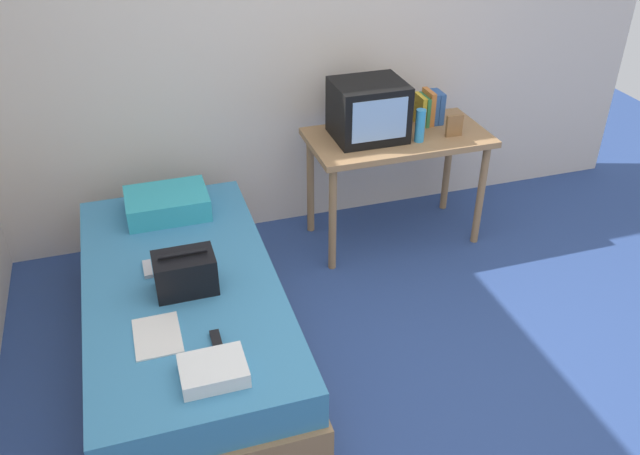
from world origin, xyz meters
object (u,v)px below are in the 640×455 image
picture_frame (454,126)px  handbag (185,273)px  folded_towel (213,371)px  bed (186,318)px  tv (368,110)px  book_row (429,108)px  remote_silver (148,269)px  pillow (167,203)px  magazine (157,336)px  remote_dark (217,342)px  desk (397,149)px  water_bottle (420,126)px

picture_frame → handbag: picture_frame is taller
folded_towel → bed: bearing=93.8°
tv → book_row: tv is taller
book_row → remote_silver: size_ratio=1.57×
tv → book_row: (0.46, 0.09, -0.07)m
bed → tv: size_ratio=4.55×
handbag → pillow: bearing=90.3°
bed → magazine: magazine is taller
book_row → pillow: size_ratio=0.47×
tv → book_row: size_ratio=1.95×
handbag → remote_dark: handbag is taller
pillow → handbag: 0.78m
desk → bed: bearing=-153.0°
desk → remote_dark: bearing=-137.4°
tv → bed: bearing=-148.6°
pillow → folded_towel: 1.42m
tv → water_bottle: 0.34m
water_bottle → tv: bearing=150.8°
handbag → remote_silver: bearing=128.6°
pillow → remote_silver: size_ratio=3.30×
folded_towel → water_bottle: bearing=41.5°
handbag → magazine: handbag is taller
picture_frame → folded_towel: 2.29m
handbag → folded_towel: bearing=-87.8°
bed → remote_silver: (-0.15, 0.13, 0.27)m
desk → remote_silver: desk is taller
remote_dark → folded_towel: 0.20m
water_bottle → handbag: bearing=-155.1°
tv → folded_towel: size_ratio=1.57×
pillow → handbag: size_ratio=1.58×
bed → handbag: (0.02, -0.09, 0.36)m
tv → pillow: 1.36m
tv → book_row: 0.48m
bed → folded_towel: 0.79m
desk → magazine: 2.05m
book_row → remote_dark: bearing=-139.8°
bed → magazine: bearing=-111.2°
bed → remote_silver: remote_silver is taller
handbag → picture_frame: bearing=22.0°
folded_towel → magazine: bearing=121.6°
picture_frame → folded_towel: size_ratio=0.51×
bed → pillow: size_ratio=4.21×
picture_frame → handbag: size_ratio=0.48×
folded_towel → tv: bearing=50.4°
magazine → pillow: bearing=80.9°
desk → handbag: (-1.50, -0.86, -0.07)m
book_row → picture_frame: (0.07, -0.24, -0.03)m
magazine → remote_silver: 0.53m
handbag → magazine: 0.37m
picture_frame → folded_towel: bearing=-142.5°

